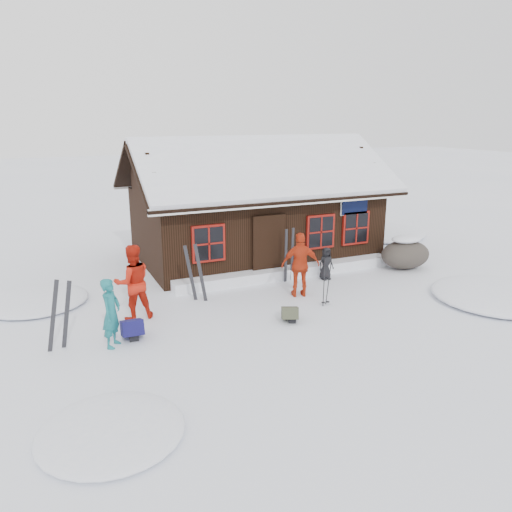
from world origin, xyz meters
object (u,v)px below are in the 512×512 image
object	(u,v)px
skier_orange_left	(133,282)
boulder	(405,253)
skier_crouched	(326,263)
backpack_blue	(132,331)
backpack_olive	(290,316)
skier_orange_right	(300,265)
ski_pair_left	(60,316)
ski_poles	(326,284)
skier_teal	(111,313)

from	to	relation	value
skier_orange_left	boulder	size ratio (longest dim) A/B	1.11
skier_crouched	backpack_blue	distance (m)	6.78
backpack_olive	skier_orange_right	bearing A→B (deg)	77.59
skier_orange_right	backpack_olive	world-z (taller)	skier_orange_right
backpack_blue	backpack_olive	distance (m)	3.89
skier_orange_right	ski_pair_left	distance (m)	6.56
boulder	ski_poles	size ratio (longest dim) A/B	1.33
skier_orange_right	backpack_olive	size ratio (longest dim) A/B	3.44
skier_teal	boulder	size ratio (longest dim) A/B	0.91
skier_orange_left	backpack_blue	size ratio (longest dim) A/B	3.03
skier_orange_right	backpack_olive	bearing A→B (deg)	70.96
skier_orange_left	ski_pair_left	xyz separation A→B (m)	(-1.81, -1.12, -0.19)
skier_orange_left	skier_orange_right	world-z (taller)	skier_orange_left
skier_orange_left	skier_crouched	xyz separation A→B (m)	(6.20, 0.76, -0.45)
skier_teal	boulder	world-z (taller)	skier_teal
skier_crouched	ski_pair_left	distance (m)	8.23
backpack_olive	skier_teal	bearing A→B (deg)	-160.60
ski_pair_left	backpack_olive	size ratio (longest dim) A/B	3.06
ski_pair_left	ski_poles	bearing A→B (deg)	10.01
backpack_blue	backpack_olive	size ratio (longest dim) A/B	1.18
skier_crouched	ski_poles	size ratio (longest dim) A/B	0.79
skier_orange_right	skier_crouched	bearing A→B (deg)	-128.21
skier_teal	skier_orange_left	distance (m)	1.63
ski_poles	skier_teal	bearing A→B (deg)	-177.60
boulder	backpack_olive	bearing A→B (deg)	-156.58
skier_crouched	ski_pair_left	bearing A→B (deg)	-168.20
skier_crouched	ski_poles	world-z (taller)	ski_poles
skier_teal	skier_crouched	distance (m)	7.30
skier_orange_left	ski_pair_left	bearing A→B (deg)	28.67
ski_poles	skier_crouched	bearing A→B (deg)	58.24
skier_crouched	backpack_blue	bearing A→B (deg)	-164.70
ski_poles	boulder	bearing A→B (deg)	23.63
backpack_olive	skier_orange_left	bearing A→B (deg)	177.37
boulder	skier_orange_left	bearing A→B (deg)	-175.69
skier_orange_left	backpack_blue	world-z (taller)	skier_orange_left
skier_orange_left	boulder	xyz separation A→B (m)	(9.32, 0.70, -0.46)
skier_crouched	backpack_blue	world-z (taller)	skier_crouched
boulder	ski_poles	bearing A→B (deg)	-156.37
skier_teal	skier_crouched	size ratio (longest dim) A/B	1.52
backpack_blue	skier_orange_right	bearing A→B (deg)	12.84
backpack_olive	ski_poles	bearing A→B (deg)	46.94
skier_teal	ski_pair_left	distance (m)	1.10
skier_teal	skier_crouched	xyz separation A→B (m)	(6.96, 2.20, -0.28)
skier_crouched	ski_poles	bearing A→B (deg)	-123.18
boulder	ski_pair_left	xyz separation A→B (m)	(-11.13, -1.82, 0.27)
ski_poles	backpack_blue	world-z (taller)	ski_poles
skier_orange_left	backpack_olive	xyz separation A→B (m)	(3.55, -1.80, -0.83)
skier_teal	boulder	bearing A→B (deg)	-44.84
skier_orange_right	backpack_blue	xyz separation A→B (m)	(-4.98, -0.92, -0.76)
skier_orange_right	backpack_olive	distance (m)	2.07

